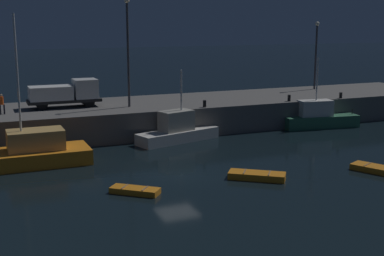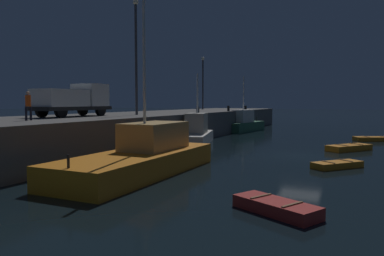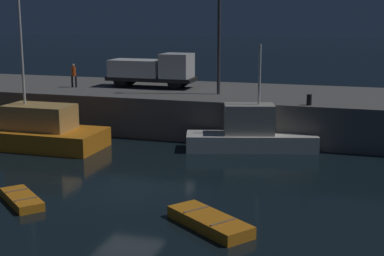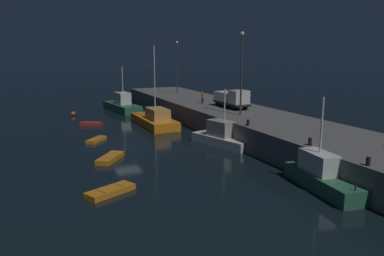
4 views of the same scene
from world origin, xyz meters
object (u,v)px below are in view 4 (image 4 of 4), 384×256
at_px(rowboat_white_mid, 92,124).
at_px(lamp_post_west, 177,63).
at_px(fishing_boat_orange, 155,119).
at_px(dinghy_red_small, 110,158).
at_px(mooring_buoy_near, 73,114).
at_px(dockworker, 202,97).
at_px(lamp_post_east, 241,68).
at_px(bollard_central, 368,161).
at_px(fishing_boat_blue, 122,105).
at_px(fishing_trawler_red, 321,176).
at_px(dinghy_orange_near, 96,140).
at_px(bollard_east, 248,123).
at_px(utility_truck, 232,98).
at_px(bollard_west, 310,142).
at_px(fishing_boat_white, 221,136).
at_px(rowboat_blue_far, 110,191).

bearing_deg(rowboat_white_mid, lamp_post_west, 121.55).
xyz_separation_m(fishing_boat_orange, dinghy_red_small, (13.23, -8.63, -0.61)).
bearing_deg(mooring_buoy_near, dockworker, 53.07).
bearing_deg(lamp_post_east, fishing_boat_orange, -144.76).
bearing_deg(bollard_central, lamp_post_west, 173.87).
height_order(fishing_boat_blue, fishing_boat_orange, fishing_boat_orange).
bearing_deg(fishing_boat_blue, fishing_trawler_red, 5.45).
distance_m(lamp_post_east, dockworker, 10.98).
xyz_separation_m(dinghy_orange_near, bollard_east, (9.81, 12.47, 2.55)).
bearing_deg(lamp_post_west, utility_truck, 0.02).
bearing_deg(bollard_west, rowboat_white_mid, -157.32).
bearing_deg(fishing_boat_white, rowboat_white_mid, -147.86).
distance_m(fishing_trawler_red, dockworker, 27.24).
relative_size(rowboat_white_mid, dinghy_red_small, 0.84).
bearing_deg(rowboat_blue_far, fishing_boat_blue, 164.56).
distance_m(mooring_buoy_near, bollard_east, 30.31).
distance_m(dinghy_red_small, dockworker, 21.06).
relative_size(fishing_trawler_red, mooring_buoy_near, 11.84).
relative_size(fishing_boat_orange, bollard_central, 18.53).
bearing_deg(dinghy_red_small, lamp_post_west, 147.19).
distance_m(fishing_trawler_red, dinghy_red_small, 17.57).
height_order(fishing_trawler_red, bollard_central, fishing_trawler_red).
height_order(rowboat_white_mid, mooring_buoy_near, mooring_buoy_near).
bearing_deg(dinghy_orange_near, dinghy_red_small, -1.74).
bearing_deg(utility_truck, bollard_central, -10.52).
bearing_deg(lamp_post_west, mooring_buoy_near, -85.91).
distance_m(lamp_post_west, lamp_post_east, 23.00).
xyz_separation_m(dinghy_orange_near, mooring_buoy_near, (-17.68, -0.05, 0.14)).
bearing_deg(rowboat_white_mid, rowboat_blue_far, -7.12).
bearing_deg(fishing_boat_orange, mooring_buoy_near, -145.22).
distance_m(rowboat_white_mid, bollard_east, 22.28).
bearing_deg(mooring_buoy_near, lamp_post_east, 34.98).
distance_m(fishing_trawler_red, bollard_central, 3.57).
bearing_deg(dockworker, fishing_boat_blue, -149.79).
bearing_deg(fishing_boat_white, mooring_buoy_near, -155.35).
bearing_deg(rowboat_blue_far, bollard_west, 79.98).
distance_m(bollard_central, bollard_east, 13.95).
height_order(fishing_boat_blue, bollard_east, fishing_boat_blue).
relative_size(fishing_boat_white, bollard_west, 12.59).
height_order(mooring_buoy_near, lamp_post_east, lamp_post_east).
distance_m(utility_truck, dockworker, 5.38).
xyz_separation_m(utility_truck, bollard_central, (24.70, -4.59, -0.92)).
relative_size(lamp_post_west, lamp_post_east, 0.95).
distance_m(dinghy_orange_near, mooring_buoy_near, 17.68).
distance_m(rowboat_white_mid, utility_truck, 18.15).
bearing_deg(utility_truck, fishing_trawler_red, -14.03).
bearing_deg(mooring_buoy_near, dinghy_orange_near, 0.17).
bearing_deg(dockworker, fishing_trawler_red, -8.21).
height_order(fishing_boat_white, utility_truck, fishing_boat_white).
bearing_deg(fishing_boat_white, dinghy_red_small, -85.81).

